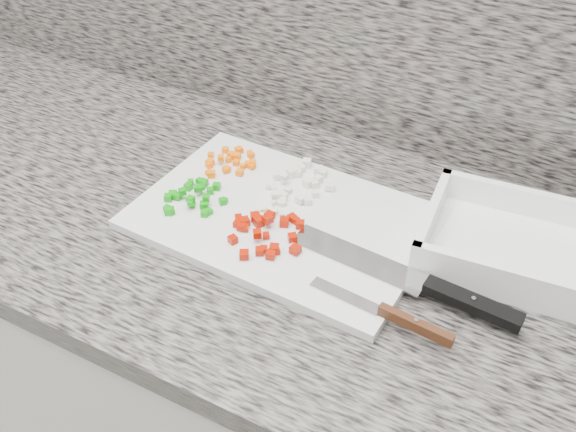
# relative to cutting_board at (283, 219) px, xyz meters

# --- Properties ---
(cabinet) EXTENTS (3.92, 0.62, 0.86)m
(cabinet) POSITION_rel_cutting_board_xyz_m (-0.06, -0.01, -0.48)
(cabinet) COLOR white
(cabinet) RESTS_ON ground
(countertop) EXTENTS (3.96, 0.64, 0.04)m
(countertop) POSITION_rel_cutting_board_xyz_m (-0.06, -0.01, -0.03)
(countertop) COLOR #66625A
(countertop) RESTS_ON cabinet
(cutting_board) EXTENTS (0.46, 0.32, 0.01)m
(cutting_board) POSITION_rel_cutting_board_xyz_m (0.00, 0.00, 0.00)
(cutting_board) COLOR silver
(cutting_board) RESTS_ON countertop
(carrot_pile) EXTENTS (0.09, 0.10, 0.02)m
(carrot_pile) POSITION_rel_cutting_board_xyz_m (-0.14, 0.08, 0.01)
(carrot_pile) COLOR #FB6905
(carrot_pile) RESTS_ON cutting_board
(onion_pile) EXTENTS (0.11, 0.12, 0.02)m
(onion_pile) POSITION_rel_cutting_board_xyz_m (-0.01, 0.08, 0.01)
(onion_pile) COLOR silver
(onion_pile) RESTS_ON cutting_board
(green_pepper_pile) EXTENTS (0.10, 0.10, 0.02)m
(green_pepper_pile) POSITION_rel_cutting_board_xyz_m (-0.14, -0.03, 0.02)
(green_pepper_pile) COLOR #0F920D
(green_pepper_pile) RESTS_ON cutting_board
(red_pepper_pile) EXTENTS (0.13, 0.12, 0.02)m
(red_pepper_pile) POSITION_rel_cutting_board_xyz_m (-0.00, -0.05, 0.01)
(red_pepper_pile) COLOR #A51302
(red_pepper_pile) RESTS_ON cutting_board
(garlic_pile) EXTENTS (0.05, 0.06, 0.01)m
(garlic_pile) POSITION_rel_cutting_board_xyz_m (-0.02, 0.00, 0.01)
(garlic_pile) COLOR beige
(garlic_pile) RESTS_ON cutting_board
(chef_knife) EXTENTS (0.34, 0.07, 0.02)m
(chef_knife) POSITION_rel_cutting_board_xyz_m (0.26, -0.05, 0.01)
(chef_knife) COLOR #BABCC0
(chef_knife) RESTS_ON cutting_board
(paring_knife) EXTENTS (0.21, 0.04, 0.02)m
(paring_knife) POSITION_rel_cutting_board_xyz_m (0.23, -0.12, 0.01)
(paring_knife) COLOR #BABCC0
(paring_knife) RESTS_ON cutting_board
(tray) EXTENTS (0.29, 0.22, 0.06)m
(tray) POSITION_rel_cutting_board_xyz_m (0.34, 0.09, 0.01)
(tray) COLOR white
(tray) RESTS_ON countertop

